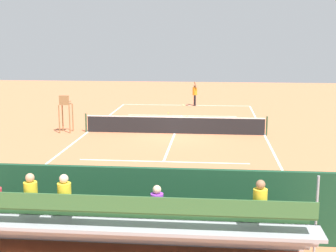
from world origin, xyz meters
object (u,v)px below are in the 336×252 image
Objects in this scene: bleacher_stand at (121,225)px; tennis_racket at (184,105)px; equipment_bag at (177,225)px; tennis_net at (175,125)px; umpire_chair at (65,110)px; tennis_player at (195,93)px; tennis_ball_near at (168,113)px; courtside_bench at (230,212)px.

bleacher_stand is 15.48× the size of tennis_racket.
tennis_racket is at bearing -86.89° from equipment_bag.
tennis_net is 1.14× the size of bleacher_stand.
bleacher_stand reaches higher than umpire_chair.
tennis_racket is (0.11, -26.30, -0.93)m from bleacher_stand.
tennis_player is 1.31m from tennis_racket.
equipment_bag is 0.47× the size of tennis_player.
tennis_net reaches higher than equipment_bag.
tennis_net is 156.06× the size of tennis_ball_near.
equipment_bag is (-1.21, -2.00, -0.76)m from bleacher_stand.
bleacher_stand is 26.32m from tennis_racket.
tennis_net is at bearing 86.33° from tennis_player.
courtside_bench is (-2.67, -2.12, -0.39)m from bleacher_stand.
equipment_bag is at bearing 5.02° from courtside_bench.
bleacher_stand is at bearing 58.85° from equipment_bag.
tennis_net is 13.53m from courtside_bench.
courtside_bench is 2.00× the size of equipment_bag.
tennis_racket is at bearing -83.44° from courtside_bench.
tennis_player is 3.29× the size of tennis_racket.
tennis_net is at bearing 98.47° from tennis_ball_near.
tennis_ball_near is at bearing -83.82° from equipment_bag.
umpire_chair is 15.75m from courtside_bench.
bleacher_stand is at bearing 92.56° from tennis_ball_near.
tennis_ball_near is at bearing -79.72° from courtside_bench.
tennis_ball_near is (2.20, -20.34, -0.15)m from equipment_bag.
tennis_racket is (1.32, -24.31, -0.16)m from equipment_bag.
tennis_net is 13.45m from equipment_bag.
equipment_bag is 24.25m from tennis_player.
equipment_bag is (1.46, 0.13, -0.38)m from courtside_bench.
tennis_ball_near is (1.73, 3.89, -0.98)m from tennis_player.
equipment_bag is (-1.17, 13.40, -0.32)m from tennis_net.
tennis_ball_near is (3.66, -20.21, -0.53)m from courtside_bench.
equipment_bag is at bearing 119.26° from umpire_chair.
bleacher_stand reaches higher than tennis_player.
bleacher_stand is 26.23m from tennis_player.
courtside_bench is 20.55m from tennis_ball_near.
tennis_player is (-0.73, -26.22, 0.07)m from bleacher_stand.
bleacher_stand is 22.38m from tennis_ball_near.
bleacher_stand is at bearing 89.86° from tennis_net.
bleacher_stand is at bearing 38.54° from courtside_bench.
umpire_chair is 13.05m from tennis_player.
tennis_ball_near is (0.88, 3.97, 0.02)m from tennis_racket.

